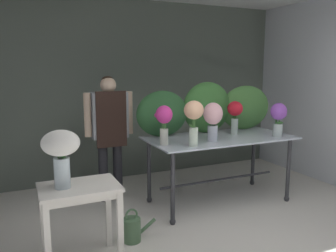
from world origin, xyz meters
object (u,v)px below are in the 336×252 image
Objects in this scene: vase_magenta_roses at (164,120)px; vase_crimson_peonies at (235,113)px; display_table_glass at (219,147)px; watering_can at (132,229)px; vase_violet_anemones at (279,117)px; florist at (109,125)px; vase_peach_stock at (193,116)px; side_table_white at (80,198)px; vase_blush_tulips at (213,118)px; vase_white_roses_tall at (61,150)px.

vase_crimson_peonies is (1.09, 0.19, -0.00)m from vase_magenta_roses.
display_table_glass is 5.25× the size of watering_can.
display_table_glass is 4.30× the size of vase_violet_anemones.
vase_violet_anemones is (0.69, -0.28, 0.39)m from display_table_glass.
vase_magenta_roses is at bearing -170.15° from vase_crimson_peonies.
florist reaches higher than vase_peach_stock.
florist is at bearing 65.02° from side_table_white.
vase_peach_stock reaches higher than vase_violet_anemones.
vase_peach_stock is at bearing -154.72° from vase_crimson_peonies.
display_table_glass is 0.49m from vase_blush_tulips.
side_table_white is 1.68× the size of vase_violet_anemones.
display_table_glass is 1.43m from florist.
side_table_white is 1.61× the size of vase_magenta_roses.
vase_peach_stock reaches higher than vase_crimson_peonies.
side_table_white is at bearing -163.33° from vase_peach_stock.
side_table_white is 1.51m from vase_peach_stock.
side_table_white is at bearing -160.49° from watering_can.
display_table_glass is 1.57m from watering_can.
display_table_glass is at bearing -27.34° from florist.
side_table_white is at bearing -161.61° from vase_blush_tulips.
display_table_glass reaches higher than watering_can.
vase_white_roses_tall is at bearing -164.83° from vase_peach_stock.
watering_can is at bearing 19.51° from side_table_white.
vase_blush_tulips is at bearing 24.62° from vase_peach_stock.
vase_white_roses_tall is (-2.29, -0.79, -0.09)m from vase_crimson_peonies.
vase_crimson_peonies is at bearing 25.28° from vase_peach_stock.
vase_crimson_peonies is at bearing 20.08° from side_table_white.
vase_crimson_peonies is 0.91m from vase_peach_stock.
vase_white_roses_tall is at bearing -153.53° from vase_magenta_roses.
vase_violet_anemones is 0.98× the size of vase_crimson_peonies.
display_table_glass is 0.80m from vase_peach_stock.
vase_violet_anemones is at bearing -25.62° from florist.
florist is 3.27× the size of vase_white_roses_tall.
vase_violet_anemones is 0.84× the size of vase_peach_stock.
side_table_white is at bearing -170.31° from vase_violet_anemones.
vase_crimson_peonies is at bearing 18.96° from vase_white_roses_tall.
display_table_glass is 0.93m from vase_magenta_roses.
display_table_glass is 3.73× the size of vase_white_roses_tall.
florist is 3.70× the size of vase_crimson_peonies.
florist is (-1.25, 0.65, 0.28)m from display_table_glass.
vase_blush_tulips reaches higher than watering_can.
vase_crimson_peonies reaches higher than side_table_white.
side_table_white is 1.33m from vase_magenta_roses.
vase_blush_tulips reaches higher than vase_magenta_roses.
vase_violet_anemones reaches higher than watering_can.
side_table_white is 2.05× the size of watering_can.
vase_magenta_roses reaches higher than vase_violet_anemones.
florist is 3.17× the size of vase_peach_stock.
display_table_glass is at bearing 8.54° from vase_magenta_roses.
vase_violet_anemones is at bearing 1.92° from vase_peach_stock.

